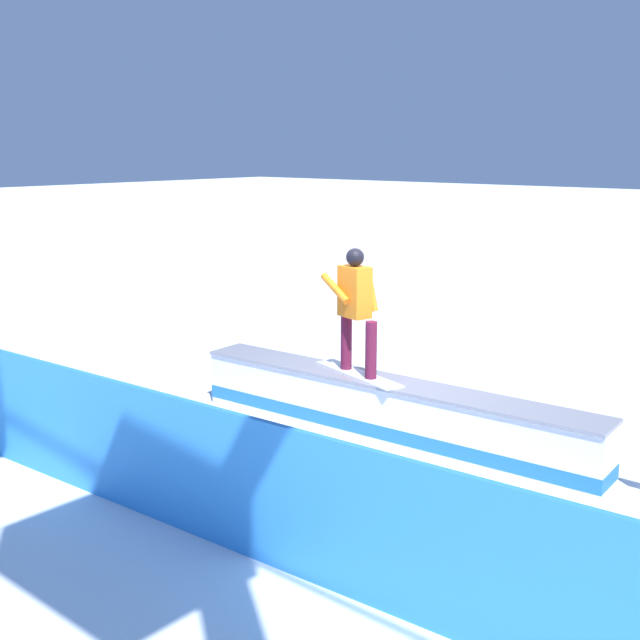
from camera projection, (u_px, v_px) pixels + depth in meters
ground_plane at (386, 439)px, 9.64m from camera, size 120.00×120.00×0.00m
grind_box at (387, 413)px, 9.57m from camera, size 5.38×0.87×0.74m
snowboarder at (356, 306)px, 9.60m from camera, size 1.48×0.67×1.55m
safety_fence at (190, 467)px, 7.17m from camera, size 12.82×0.71×1.28m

